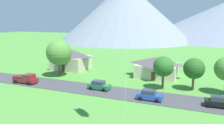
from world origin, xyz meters
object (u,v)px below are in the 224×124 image
Objects in this scene: tree_right_of_center at (194,69)px; tree_near_right at (163,67)px; house_left_center at (157,67)px; parked_car_black_mid_west at (219,102)px; pickup_truck_maroon_east_side at (26,78)px; parked_car_blue_mid_east at (149,95)px; parked_car_green_west_end at (99,85)px; tree_center at (59,53)px; house_right_center at (71,59)px.

tree_near_right is (-5.39, -1.51, 0.24)m from tree_right_of_center.
house_left_center is 2.31× the size of parked_car_black_mid_west.
pickup_truck_maroon_east_side reaches higher than parked_car_black_mid_west.
tree_right_of_center is at bearing 53.68° from parked_car_blue_mid_east.
parked_car_black_mid_west is (12.49, -14.95, -1.59)m from house_left_center.
tree_near_right reaches higher than parked_car_green_west_end.
tree_center is 34.74m from parked_car_black_mid_west.
tree_near_right is 12.72m from parked_car_green_west_end.
parked_car_blue_mid_east is (-6.29, -8.56, -3.28)m from tree_right_of_center.
tree_center reaches higher than house_right_center.
pickup_truck_maroon_east_side is (-0.96, -15.65, -1.76)m from house_right_center.
tree_center is 1.35× the size of tree_near_right.
pickup_truck_maroon_east_side is at bearing -165.12° from tree_near_right.
parked_car_green_west_end is 10.33m from parked_car_blue_mid_east.
tree_center is 15.18m from parked_car_green_west_end.
tree_right_of_center reaches higher than parked_car_blue_mid_east.
parked_car_green_west_end is at bearing -154.87° from tree_near_right.
tree_right_of_center is (8.36, -7.42, 1.69)m from house_left_center.
house_right_center is 8.53m from tree_center.
tree_center is (1.90, -7.82, 2.84)m from house_right_center.
parked_car_blue_mid_east is at bearing -174.39° from parked_car_black_mid_west.
house_left_center is at bearing 108.42° from tree_near_right.
house_right_center is 2.26× the size of parked_car_green_west_end.
parked_car_blue_mid_east is at bearing -18.21° from tree_center.
house_right_center is at bearing 86.47° from pickup_truck_maroon_east_side.
pickup_truck_maroon_east_side is at bearing -93.53° from house_right_center.
tree_right_of_center is 0.96× the size of tree_near_right.
parked_car_green_west_end is at bearing -42.16° from house_right_center.
tree_right_of_center is at bearing -41.58° from house_left_center.
parked_car_black_mid_west is at bearing -22.09° from house_right_center.
pickup_truck_maroon_east_side is at bearing -179.66° from parked_car_blue_mid_east.
tree_center is 2.05× the size of parked_car_blue_mid_east.
tree_right_of_center is (31.53, -6.94, 1.33)m from house_right_center.
tree_right_of_center is 1.45× the size of parked_car_green_west_end.
house_right_center reaches higher than parked_car_black_mid_west.
parked_car_green_west_end is at bearing -119.80° from house_left_center.
tree_near_right is 7.93m from parked_car_blue_mid_east.
tree_near_right reaches higher than tree_right_of_center.
tree_near_right is 28.24m from pickup_truck_maroon_east_side.
tree_center reaches higher than tree_right_of_center.
tree_center is 9.53m from pickup_truck_maroon_east_side.
tree_right_of_center is at bearing 15.69° from tree_near_right.
parked_car_green_west_end is (-8.09, -14.13, -1.59)m from house_left_center.
tree_center is (-21.26, -8.30, 3.21)m from house_left_center.
house_left_center is at bearing 21.32° from tree_center.
tree_near_right is (24.24, -0.64, -1.27)m from tree_center.
house_left_center is 19.55m from parked_car_black_mid_west.
parked_car_blue_mid_east is 0.80× the size of pickup_truck_maroon_east_side.
house_left_center is at bearing 97.40° from parked_car_blue_mid_east.
house_left_center is 16.19m from parked_car_blue_mid_east.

